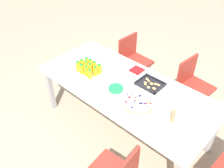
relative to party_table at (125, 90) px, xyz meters
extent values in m
plane|color=tan|center=(0.00, 0.00, -0.67)|extent=(12.00, 12.00, 0.00)
cube|color=white|center=(0.00, 0.00, 0.04)|extent=(2.19, 0.97, 0.04)
cube|color=#99999E|center=(-1.01, -0.41, -0.32)|extent=(0.06, 0.06, 0.68)
cube|color=#99999E|center=(-1.01, 0.41, -0.32)|extent=(0.06, 0.06, 0.68)
cube|color=#99999E|center=(1.01, 0.41, -0.32)|extent=(0.06, 0.06, 0.68)
cylinder|color=silver|center=(1.26, 0.14, -0.46)|extent=(0.02, 0.02, 0.41)
cylinder|color=silver|center=(0.36, -0.71, -0.46)|extent=(0.02, 0.02, 0.41)
cube|color=maroon|center=(0.51, 0.87, -0.22)|extent=(0.44, 0.44, 0.04)
cube|color=maroon|center=(0.33, 0.89, -0.03)|extent=(0.07, 0.38, 0.38)
cylinder|color=silver|center=(0.69, 1.01, -0.46)|extent=(0.02, 0.02, 0.41)
cylinder|color=silver|center=(0.65, 0.69, -0.46)|extent=(0.02, 0.02, 0.41)
cylinder|color=silver|center=(0.37, 1.04, -0.46)|extent=(0.02, 0.02, 0.41)
cylinder|color=silver|center=(0.34, 0.73, -0.46)|extent=(0.02, 0.02, 0.41)
cube|color=maroon|center=(-0.47, 0.82, -0.22)|extent=(0.42, 0.42, 0.04)
cube|color=maroon|center=(-0.65, 0.83, -0.03)|extent=(0.05, 0.38, 0.38)
cylinder|color=silver|center=(-0.30, 0.97, -0.46)|extent=(0.02, 0.02, 0.41)
cylinder|color=silver|center=(-0.31, 0.65, -0.46)|extent=(0.02, 0.02, 0.41)
cylinder|color=silver|center=(-0.62, 0.98, -0.46)|extent=(0.02, 0.02, 0.41)
cylinder|color=silver|center=(-0.63, 0.66, -0.46)|extent=(0.02, 0.02, 0.41)
cylinder|color=#FAAB14|center=(-0.64, -0.17, 0.12)|extent=(0.06, 0.06, 0.13)
cylinder|color=#1E8C33|center=(-0.64, -0.17, 0.19)|extent=(0.04, 0.04, 0.02)
cylinder|color=#FAAE14|center=(-0.57, -0.18, 0.12)|extent=(0.06, 0.06, 0.12)
cylinder|color=#1E8C33|center=(-0.57, -0.18, 0.19)|extent=(0.04, 0.04, 0.02)
cylinder|color=#FAAD14|center=(-0.49, -0.17, 0.12)|extent=(0.05, 0.05, 0.13)
cylinder|color=#1E8C33|center=(-0.49, -0.17, 0.20)|extent=(0.03, 0.03, 0.02)
cylinder|color=#FAAE14|center=(-0.42, -0.18, 0.12)|extent=(0.06, 0.06, 0.12)
cylinder|color=#1E8C33|center=(-0.42, -0.18, 0.18)|extent=(0.04, 0.04, 0.02)
cylinder|color=#F9AF14|center=(-0.65, -0.10, 0.12)|extent=(0.06, 0.06, 0.13)
cylinder|color=#1E8C33|center=(-0.65, -0.10, 0.19)|extent=(0.04, 0.04, 0.02)
cylinder|color=#FAAB14|center=(-0.57, -0.10, 0.12)|extent=(0.06, 0.06, 0.13)
cylinder|color=#1E8C33|center=(-0.57, -0.10, 0.20)|extent=(0.04, 0.04, 0.02)
cylinder|color=#F9AC14|center=(-0.50, -0.10, 0.12)|extent=(0.06, 0.06, 0.13)
cylinder|color=#1E8C33|center=(-0.50, -0.10, 0.19)|extent=(0.04, 0.04, 0.02)
cylinder|color=#F9AE14|center=(-0.41, -0.09, 0.12)|extent=(0.05, 0.05, 0.12)
cylinder|color=#1E8C33|center=(-0.41, -0.09, 0.19)|extent=(0.03, 0.03, 0.02)
cylinder|color=#F9AE14|center=(-0.64, -0.02, 0.12)|extent=(0.05, 0.05, 0.12)
cylinder|color=#1E8C33|center=(-0.64, -0.02, 0.18)|extent=(0.03, 0.03, 0.02)
cylinder|color=#F9AB14|center=(-0.57, -0.03, 0.12)|extent=(0.06, 0.06, 0.13)
cylinder|color=#1E8C33|center=(-0.57, -0.03, 0.19)|extent=(0.04, 0.04, 0.02)
cylinder|color=#F8AD14|center=(-0.49, -0.03, 0.12)|extent=(0.06, 0.06, 0.12)
cylinder|color=#1E8C33|center=(-0.49, -0.03, 0.19)|extent=(0.04, 0.04, 0.02)
cylinder|color=#FAAD14|center=(-0.41, -0.02, 0.12)|extent=(0.06, 0.06, 0.12)
cylinder|color=#1E8C33|center=(-0.41, -0.02, 0.18)|extent=(0.04, 0.04, 0.02)
cylinder|color=tan|center=(0.29, -0.14, 0.07)|extent=(0.37, 0.37, 0.02)
cylinder|color=white|center=(0.29, -0.14, 0.08)|extent=(0.34, 0.34, 0.01)
sphere|color=#1E1947|center=(0.26, -0.17, 0.09)|extent=(0.02, 0.02, 0.02)
sphere|color=red|center=(0.26, -0.15, 0.09)|extent=(0.02, 0.02, 0.02)
sphere|color=red|center=(0.24, -0.12, 0.09)|extent=(0.02, 0.02, 0.02)
sphere|color=#1E1947|center=(0.37, -0.12, 0.09)|extent=(0.02, 0.02, 0.02)
sphere|color=red|center=(0.18, -0.10, 0.09)|extent=(0.02, 0.02, 0.02)
sphere|color=#1E1947|center=(0.30, -0.26, 0.09)|extent=(0.02, 0.02, 0.02)
sphere|color=red|center=(0.19, -0.14, 0.09)|extent=(0.02, 0.02, 0.02)
sphere|color=#1E1947|center=(0.14, -0.13, 0.09)|extent=(0.02, 0.02, 0.02)
sphere|color=red|center=(0.18, -0.16, 0.09)|extent=(0.03, 0.03, 0.03)
sphere|color=#1E1947|center=(0.25, -0.06, 0.09)|extent=(0.02, 0.02, 0.02)
sphere|color=red|center=(0.38, -0.10, 0.09)|extent=(0.02, 0.02, 0.02)
sphere|color=#1E1947|center=(0.34, -0.14, 0.09)|extent=(0.03, 0.03, 0.03)
sphere|color=red|center=(0.42, -0.13, 0.09)|extent=(0.02, 0.02, 0.02)
sphere|color=red|center=(0.42, -0.07, 0.09)|extent=(0.02, 0.02, 0.02)
sphere|color=#1E1947|center=(0.25, -0.05, 0.09)|extent=(0.03, 0.03, 0.03)
sphere|color=red|center=(0.20, -0.23, 0.09)|extent=(0.03, 0.03, 0.03)
sphere|color=#1E1947|center=(0.33, -0.16, 0.09)|extent=(0.02, 0.02, 0.02)
sphere|color=red|center=(0.24, -0.09, 0.09)|extent=(0.02, 0.02, 0.02)
sphere|color=#66B238|center=(0.40, -0.08, 0.09)|extent=(0.02, 0.02, 0.02)
cube|color=black|center=(0.20, 0.22, 0.06)|extent=(0.30, 0.24, 0.01)
cube|color=black|center=(0.20, 0.10, 0.08)|extent=(0.30, 0.01, 0.03)
cube|color=black|center=(0.20, 0.33, 0.08)|extent=(0.30, 0.01, 0.03)
cube|color=black|center=(0.06, 0.22, 0.08)|extent=(0.01, 0.24, 0.03)
cube|color=black|center=(0.35, 0.22, 0.08)|extent=(0.01, 0.24, 0.03)
ellipsoid|color=tan|center=(0.25, 0.25, 0.08)|extent=(0.04, 0.03, 0.02)
ellipsoid|color=tan|center=(0.17, 0.16, 0.08)|extent=(0.04, 0.03, 0.02)
ellipsoid|color=tan|center=(0.29, 0.26, 0.08)|extent=(0.04, 0.03, 0.02)
ellipsoid|color=tan|center=(0.12, 0.27, 0.08)|extent=(0.03, 0.02, 0.02)
ellipsoid|color=tan|center=(0.16, 0.24, 0.08)|extent=(0.04, 0.03, 0.02)
ellipsoid|color=tan|center=(0.15, 0.19, 0.08)|extent=(0.04, 0.03, 0.02)
ellipsoid|color=tan|center=(0.23, 0.14, 0.08)|extent=(0.05, 0.03, 0.03)
ellipsoid|color=tan|center=(0.29, 0.16, 0.08)|extent=(0.05, 0.04, 0.03)
ellipsoid|color=tan|center=(0.26, 0.26, 0.08)|extent=(0.04, 0.03, 0.02)
ellipsoid|color=tan|center=(0.22, 0.22, 0.08)|extent=(0.05, 0.04, 0.03)
ellipsoid|color=tan|center=(0.13, 0.26, 0.08)|extent=(0.04, 0.03, 0.02)
cylinder|color=#1E8C4C|center=(-0.04, -0.13, 0.06)|extent=(0.18, 0.18, 0.00)
cylinder|color=#1E8C4C|center=(-0.04, -0.13, 0.07)|extent=(0.18, 0.18, 0.00)
cylinder|color=#1E8C4C|center=(-0.04, -0.13, 0.07)|extent=(0.18, 0.18, 0.00)
cylinder|color=#1E8C4C|center=(-0.04, -0.13, 0.08)|extent=(0.18, 0.18, 0.00)
cylinder|color=#1E8C4C|center=(-0.04, -0.13, 0.08)|extent=(0.18, 0.18, 0.00)
cylinder|color=#1E8C4C|center=(-0.04, -0.13, 0.09)|extent=(0.18, 0.18, 0.00)
cube|color=red|center=(-0.09, 0.34, 0.07)|extent=(0.15, 0.15, 0.02)
cylinder|color=#9E7A56|center=(0.71, -0.12, 0.14)|extent=(0.04, 0.04, 0.16)
camera|label=1|loc=(1.44, -1.80, 1.93)|focal=40.13mm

